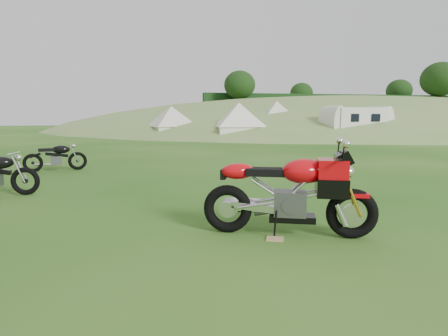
{
  "coord_description": "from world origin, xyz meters",
  "views": [
    {
      "loc": [
        -0.81,
        -5.17,
        1.6
      ],
      "look_at": [
        0.34,
        0.4,
        0.8
      ],
      "focal_mm": 30.0,
      "sensor_mm": 36.0,
      "label": 1
    }
  ],
  "objects": [
    {
      "name": "hedgerow",
      "position": [
        24.0,
        40.0,
        0.0
      ],
      "size": [
        36.0,
        1.2,
        8.6
      ],
      "primitive_type": null,
      "color": "black",
      "rests_on": "ground"
    },
    {
      "name": "hillside",
      "position": [
        24.0,
        40.0,
        0.0
      ],
      "size": [
        80.0,
        64.0,
        8.0
      ],
      "primitive_type": "ellipsoid",
      "color": "#658D47",
      "rests_on": "ground"
    },
    {
      "name": "sport_motorcycle",
      "position": [
        1.03,
        -0.56,
        0.66
      ],
      "size": [
        2.25,
        1.29,
        1.32
      ],
      "primitive_type": null,
      "rotation": [
        0.0,
        0.0,
        -0.36
      ],
      "color": "#C2060D",
      "rests_on": "ground"
    },
    {
      "name": "caravan",
      "position": [
        12.45,
        16.85,
        1.07
      ],
      "size": [
        4.8,
        2.62,
        2.14
      ],
      "primitive_type": null,
      "rotation": [
        0.0,
        0.0,
        0.13
      ],
      "color": "silver",
      "rests_on": "ground"
    },
    {
      "name": "tent_mid",
      "position": [
        5.23,
        19.09,
        1.26
      ],
      "size": [
        3.08,
        3.08,
        2.51
      ],
      "primitive_type": null,
      "rotation": [
        0.0,
        0.0,
        -0.07
      ],
      "color": "white",
      "rests_on": "ground"
    },
    {
      "name": "tent_right",
      "position": [
        8.66,
        21.33,
        1.32
      ],
      "size": [
        3.25,
        3.25,
        2.64
      ],
      "primitive_type": null,
      "rotation": [
        0.0,
        0.0,
        -0.07
      ],
      "color": "silver",
      "rests_on": "ground"
    },
    {
      "name": "plywood_board",
      "position": [
        0.79,
        -0.71,
        0.01
      ],
      "size": [
        0.27,
        0.25,
        0.02
      ],
      "primitive_type": "cube",
      "rotation": [
        0.0,
        0.0,
        -0.41
      ],
      "color": "tan",
      "rests_on": "ground"
    },
    {
      "name": "tent_left",
      "position": [
        0.97,
        22.04,
        1.2
      ],
      "size": [
        3.41,
        3.41,
        2.4
      ],
      "primitive_type": null,
      "rotation": [
        0.0,
        0.0,
        0.27
      ],
      "color": "beige",
      "rests_on": "ground"
    },
    {
      "name": "vintage_moto_d",
      "position": [
        -3.41,
        6.33,
        0.43
      ],
      "size": [
        1.7,
        0.72,
        0.87
      ],
      "primitive_type": null,
      "rotation": [
        0.0,
        0.0,
        0.21
      ],
      "color": "black",
      "rests_on": "ground"
    },
    {
      "name": "ground",
      "position": [
        0.0,
        0.0,
        0.0
      ],
      "size": [
        120.0,
        120.0,
        0.0
      ],
      "primitive_type": "plane",
      "color": "#194D10",
      "rests_on": "ground"
    }
  ]
}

